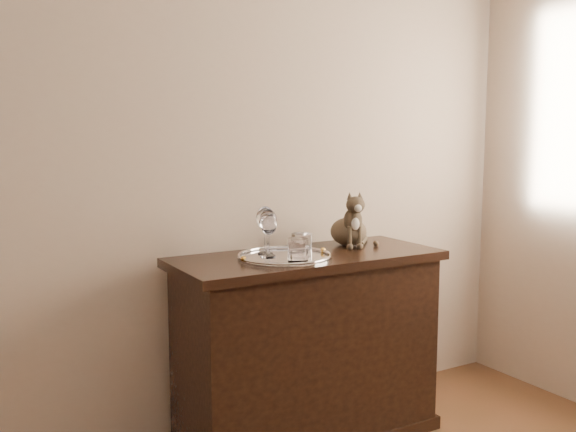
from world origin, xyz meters
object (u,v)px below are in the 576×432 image
at_px(sideboard, 307,348).
at_px(wine_glass_b, 265,230).
at_px(tumbler_a, 302,245).
at_px(wine_glass_a, 268,233).
at_px(tray, 285,257).
at_px(tumbler_b, 298,250).
at_px(cat, 349,218).
at_px(wine_glass_d, 269,236).

height_order(sideboard, wine_glass_b, wine_glass_b).
bearing_deg(tumbler_a, wine_glass_a, 149.83).
bearing_deg(sideboard, tumbler_a, -137.66).
bearing_deg(tumbler_a, tray, 151.55).
relative_size(tray, tumbler_a, 4.08).
bearing_deg(wine_glass_b, tumbler_b, -80.85).
bearing_deg(tumbler_b, tray, 87.08).
height_order(tumbler_a, cat, cat).
relative_size(sideboard, wine_glass_b, 5.77).
distance_m(wine_glass_a, wine_glass_d, 0.01).
relative_size(sideboard, cat, 4.59).
xyz_separation_m(wine_glass_a, cat, (0.48, 0.09, 0.02)).
xyz_separation_m(wine_glass_a, tumbler_a, (0.12, -0.07, -0.05)).
relative_size(sideboard, tray, 3.00).
relative_size(wine_glass_b, tumbler_a, 2.12).
height_order(wine_glass_b, cat, cat).
xyz_separation_m(wine_glass_b, tumbler_b, (0.03, -0.22, -0.06)).
distance_m(sideboard, tray, 0.45).
distance_m(tumbler_a, tumbler_b, 0.11).
distance_m(wine_glass_a, wine_glass_b, 0.06).
distance_m(sideboard, wine_glass_b, 0.57).
bearing_deg(cat, tumbler_b, -132.07).
distance_m(sideboard, wine_glass_a, 0.57).
bearing_deg(tumbler_b, tumbler_a, 50.80).
bearing_deg(wine_glass_a, wine_glass_d, -86.16).
bearing_deg(wine_glass_d, tumbler_a, -27.30).
xyz_separation_m(wine_glass_d, tumbler_a, (0.12, -0.06, -0.04)).
bearing_deg(cat, tumbler_a, -137.74).
relative_size(sideboard, tumbler_b, 12.64).
xyz_separation_m(sideboard, wine_glass_a, (-0.19, 0.01, 0.53)).
bearing_deg(cat, wine_glass_b, -158.32).
height_order(wine_glass_a, tumbler_b, wine_glass_a).
distance_m(wine_glass_d, tumbler_a, 0.14).
bearing_deg(sideboard, wine_glass_b, 158.79).
bearing_deg(cat, wine_glass_a, -151.43).
xyz_separation_m(wine_glass_a, wine_glass_b, (0.02, 0.06, 0.00)).
distance_m(sideboard, cat, 0.63).
height_order(wine_glass_a, tumbler_a, wine_glass_a).
bearing_deg(tumbler_a, tumbler_b, -129.20).
xyz_separation_m(tray, cat, (0.42, 0.13, 0.13)).
bearing_deg(wine_glass_b, tumbler_a, -51.73).
distance_m(wine_glass_a, tumbler_a, 0.15).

